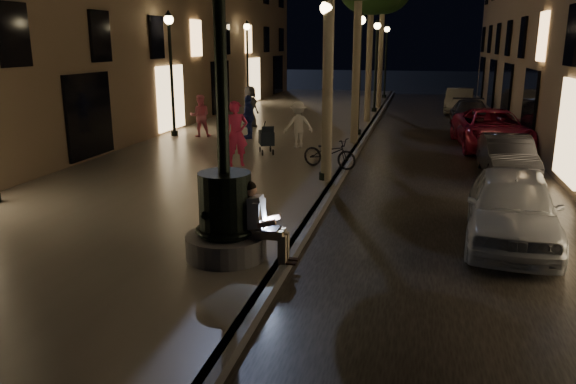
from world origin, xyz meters
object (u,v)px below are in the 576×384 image
(car_third, at_px, (492,130))
(pedestrian_dark, at_px, (250,107))
(pedestrian_white, at_px, (298,125))
(lamp_curb_c, at_px, (376,54))
(lamp_curb_d, at_px, (386,51))
(car_rear, at_px, (470,115))
(pedestrian_blue, at_px, (248,117))
(lamp_curb_b, at_px, (360,58))
(fountain_lamppost, at_px, (225,201))
(lamp_curb_a, at_px, (326,65))
(pedestrian_red, at_px, (236,134))
(lamp_left_c, at_px, (247,53))
(bicycle, at_px, (330,153))
(car_fifth, at_px, (459,101))
(car_front, at_px, (513,207))
(stroller, at_px, (266,138))
(lamp_left_b, at_px, (171,58))
(car_second, at_px, (507,157))
(pedestrian_pink, at_px, (200,116))
(seated_man_laptop, at_px, (260,219))

(car_third, bearing_deg, pedestrian_dark, 164.08)
(pedestrian_dark, bearing_deg, pedestrian_white, -122.92)
(lamp_curb_c, xyz_separation_m, lamp_curb_d, (0.00, 8.00, 0.00))
(car_rear, height_order, pedestrian_dark, pedestrian_dark)
(lamp_curb_d, xyz_separation_m, pedestrian_blue, (-4.02, -17.93, -2.21))
(lamp_curb_b, xyz_separation_m, pedestrian_blue, (-4.02, -1.93, -2.21))
(fountain_lamppost, distance_m, pedestrian_dark, 15.52)
(lamp_curb_a, height_order, pedestrian_red, lamp_curb_a)
(fountain_lamppost, relative_size, car_rear, 1.21)
(pedestrian_blue, bearing_deg, car_rear, 87.62)
(pedestrian_blue, bearing_deg, lamp_left_c, 159.65)
(lamp_curb_d, distance_m, bicycle, 22.66)
(car_third, distance_m, pedestrian_white, 7.19)
(lamp_curb_c, height_order, car_fifth, lamp_curb_c)
(fountain_lamppost, distance_m, bicycle, 7.54)
(lamp_curb_b, xyz_separation_m, pedestrian_white, (-1.72, -3.44, -2.22))
(car_front, bearing_deg, pedestrian_red, 152.33)
(car_front, relative_size, pedestrian_white, 2.58)
(stroller, height_order, car_front, car_front)
(fountain_lamppost, height_order, pedestrian_white, fountain_lamppost)
(lamp_curb_a, distance_m, stroller, 4.73)
(fountain_lamppost, relative_size, lamp_curb_d, 1.08)
(lamp_curb_d, height_order, car_fifth, lamp_curb_d)
(stroller, bearing_deg, car_rear, 27.95)
(lamp_curb_a, distance_m, pedestrian_blue, 7.60)
(car_third, bearing_deg, lamp_left_c, 138.71)
(lamp_left_b, height_order, car_second, lamp_left_b)
(fountain_lamppost, distance_m, lamp_curb_a, 6.37)
(fountain_lamppost, xyz_separation_m, lamp_curb_c, (0.70, 22.00, 2.02))
(car_fifth, xyz_separation_m, pedestrian_pink, (-10.48, -12.11, 0.35))
(lamp_curb_c, height_order, lamp_left_b, same)
(seated_man_laptop, distance_m, lamp_left_c, 23.21)
(lamp_curb_a, height_order, car_third, lamp_curb_a)
(lamp_curb_c, xyz_separation_m, car_rear, (4.67, -3.80, -2.61))
(lamp_left_c, height_order, car_second, lamp_left_c)
(pedestrian_dark, bearing_deg, car_front, -121.99)
(lamp_curb_d, height_order, pedestrian_white, lamp_curb_d)
(lamp_curb_c, bearing_deg, pedestrian_dark, -124.46)
(car_third, xyz_separation_m, pedestrian_dark, (-9.87, 1.95, 0.38))
(stroller, height_order, car_second, stroller)
(bicycle, bearing_deg, pedestrian_blue, 58.40)
(lamp_left_b, relative_size, car_third, 0.93)
(car_rear, distance_m, pedestrian_pink, 12.33)
(car_rear, height_order, pedestrian_pink, pedestrian_pink)
(lamp_curb_c, relative_size, car_front, 1.15)
(car_fifth, bearing_deg, lamp_left_c, -164.60)
(lamp_curb_b, distance_m, lamp_curb_d, 16.00)
(lamp_curb_d, bearing_deg, car_rear, -68.39)
(lamp_left_b, bearing_deg, lamp_left_c, 90.00)
(car_second, bearing_deg, pedestrian_white, 159.62)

